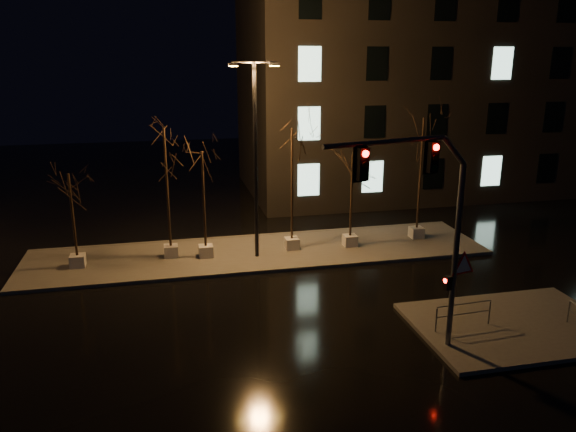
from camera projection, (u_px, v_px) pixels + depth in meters
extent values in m
plane|color=black|center=(286.00, 306.00, 21.61)|extent=(90.00, 90.00, 0.00)
cube|color=#494641|center=(260.00, 252.00, 27.22)|extent=(22.00, 5.00, 0.15)
cube|color=#494641|center=(514.00, 325.00, 19.89)|extent=(7.00, 5.00, 0.15)
cube|color=black|center=(425.00, 81.00, 39.34)|extent=(25.00, 12.00, 15.00)
cube|color=beige|center=(78.00, 261.00, 25.13)|extent=(0.65, 0.65, 0.55)
cylinder|color=black|center=(73.00, 215.00, 24.54)|extent=(0.11, 0.11, 3.70)
cube|color=beige|center=(171.00, 251.00, 26.38)|extent=(0.65, 0.65, 0.55)
cylinder|color=black|center=(167.00, 189.00, 25.54)|extent=(0.11, 0.11, 5.49)
cube|color=beige|center=(206.00, 251.00, 26.36)|extent=(0.65, 0.65, 0.55)
cylinder|color=black|center=(204.00, 199.00, 25.67)|extent=(0.11, 0.11, 4.46)
cube|color=beige|center=(292.00, 243.00, 27.42)|extent=(0.65, 0.65, 0.55)
cylinder|color=black|center=(292.00, 185.00, 26.61)|extent=(0.11, 0.11, 5.32)
cube|color=beige|center=(350.00, 240.00, 27.86)|extent=(0.65, 0.65, 0.55)
cylinder|color=black|center=(351.00, 196.00, 27.22)|extent=(0.11, 0.11, 4.01)
cube|color=beige|center=(416.00, 232.00, 29.13)|extent=(0.65, 0.65, 0.55)
cylinder|color=black|center=(420.00, 174.00, 28.27)|extent=(0.11, 0.11, 5.64)
cylinder|color=#515458|center=(455.00, 258.00, 17.62)|extent=(0.18, 0.18, 6.03)
cylinder|color=#515458|center=(387.00, 142.00, 15.33)|extent=(3.94, 1.09, 0.14)
cube|color=black|center=(433.00, 157.00, 16.19)|extent=(0.35, 0.29, 0.90)
cube|color=black|center=(363.00, 164.00, 15.16)|extent=(0.35, 0.29, 0.90)
cube|color=black|center=(448.00, 283.00, 17.75)|extent=(0.26, 0.23, 0.45)
cone|color=red|center=(463.00, 266.00, 17.79)|extent=(1.02, 0.28, 1.05)
sphere|color=#FF0C07|center=(465.00, 144.00, 16.62)|extent=(0.18, 0.18, 0.18)
cylinder|color=black|center=(256.00, 164.00, 25.29)|extent=(0.18, 0.18, 8.86)
cylinder|color=black|center=(254.00, 62.00, 24.06)|extent=(1.95, 0.28, 0.09)
cube|color=#FFAF32|center=(233.00, 65.00, 23.99)|extent=(0.47, 0.29, 0.18)
cube|color=#FFAF32|center=(274.00, 65.00, 24.20)|extent=(0.47, 0.29, 0.18)
cylinder|color=#515458|center=(436.00, 320.00, 19.18)|extent=(0.05, 0.05, 0.86)
cylinder|color=#515458|center=(489.00, 313.00, 19.73)|extent=(0.05, 0.05, 0.86)
cylinder|color=#515458|center=(464.00, 304.00, 19.32)|extent=(2.10, 0.16, 0.04)
cylinder|color=#515458|center=(463.00, 314.00, 19.43)|extent=(2.10, 0.16, 0.04)
cylinder|color=#515458|center=(569.00, 312.00, 19.85)|extent=(0.05, 0.05, 0.82)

